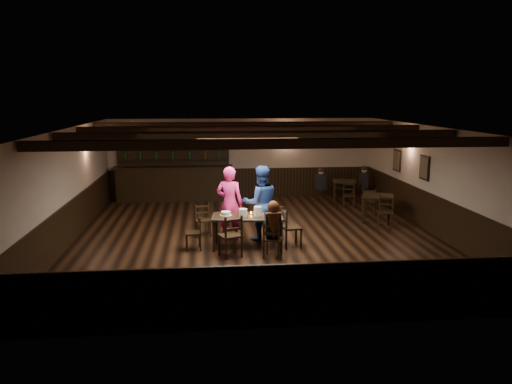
{
  "coord_description": "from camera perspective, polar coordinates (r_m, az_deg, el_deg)",
  "views": [
    {
      "loc": [
        -1.25,
        -11.95,
        3.46
      ],
      "look_at": [
        -0.01,
        0.2,
        1.09
      ],
      "focal_mm": 35.0,
      "sensor_mm": 36.0,
      "label": 1
    }
  ],
  "objects": [
    {
      "name": "chair_end_right",
      "position": [
        11.52,
        3.68,
        -3.71
      ],
      "size": [
        0.47,
        0.49,
        0.93
      ],
      "color": "black",
      "rests_on": "ground"
    },
    {
      "name": "dining_table",
      "position": [
        11.44,
        -0.99,
        -3.13
      ],
      "size": [
        1.68,
        0.97,
        0.75
      ],
      "color": "black",
      "rests_on": "ground"
    },
    {
      "name": "bg_patron_right",
      "position": [
        16.8,
        12.22,
        1.69
      ],
      "size": [
        0.23,
        0.36,
        0.72
      ],
      "color": "black",
      "rests_on": "ground"
    },
    {
      "name": "chair_near_right",
      "position": [
        10.75,
        1.85,
        -5.17
      ],
      "size": [
        0.48,
        0.47,
        0.81
      ],
      "color": "black",
      "rests_on": "ground"
    },
    {
      "name": "chair_far_pushed",
      "position": [
        12.55,
        -6.11,
        -2.87
      ],
      "size": [
        0.42,
        0.41,
        0.81
      ],
      "color": "black",
      "rests_on": "ground"
    },
    {
      "name": "room_shell",
      "position": [
        12.17,
        0.17,
        2.87
      ],
      "size": [
        9.02,
        10.02,
        2.71
      ],
      "color": "beige",
      "rests_on": "ground"
    },
    {
      "name": "ground",
      "position": [
        12.5,
        0.14,
        -5.1
      ],
      "size": [
        10.0,
        10.0,
        0.0
      ],
      "primitive_type": "plane",
      "color": "black",
      "rests_on": "ground"
    },
    {
      "name": "chair_end_left",
      "position": [
        11.43,
        -6.87,
        -4.31
      ],
      "size": [
        0.39,
        0.4,
        0.79
      ],
      "color": "black",
      "rests_on": "ground"
    },
    {
      "name": "salt_shaker",
      "position": [
        11.31,
        0.78,
        -2.66
      ],
      "size": [
        0.04,
        0.04,
        0.09
      ],
      "primitive_type": "cylinder",
      "color": "silver",
      "rests_on": "dining_table"
    },
    {
      "name": "tea_light",
      "position": [
        11.55,
        -0.59,
        -2.47
      ],
      "size": [
        0.05,
        0.05,
        0.06
      ],
      "color": "#A5A8AD",
      "rests_on": "dining_table"
    },
    {
      "name": "plate_stack_b",
      "position": [
        11.42,
        0.21,
        -2.19
      ],
      "size": [
        0.18,
        0.18,
        0.21
      ],
      "primitive_type": "cylinder",
      "color": "white",
      "rests_on": "dining_table"
    },
    {
      "name": "woman_pink",
      "position": [
        12.04,
        -3.04,
        -1.31
      ],
      "size": [
        0.76,
        0.62,
        1.8
      ],
      "primitive_type": "imported",
      "rotation": [
        0.0,
        0.0,
        2.81
      ],
      "color": "#FF318C",
      "rests_on": "ground"
    },
    {
      "name": "cake",
      "position": [
        11.49,
        -3.48,
        -2.48
      ],
      "size": [
        0.28,
        0.28,
        0.09
      ],
      "color": "white",
      "rests_on": "dining_table"
    },
    {
      "name": "menu_blue",
      "position": [
        11.54,
        1.67,
        -2.6
      ],
      "size": [
        0.37,
        0.35,
        0.0
      ],
      "primitive_type": "cube",
      "rotation": [
        0.0,
        0.0,
        -0.63
      ],
      "color": "#101450",
      "rests_on": "dining_table"
    },
    {
      "name": "back_table_a",
      "position": [
        14.2,
        13.7,
        -0.77
      ],
      "size": [
        1.06,
        1.06,
        0.75
      ],
      "color": "black",
      "rests_on": "ground"
    },
    {
      "name": "drink_glass",
      "position": [
        11.49,
        0.53,
        -2.36
      ],
      "size": [
        0.07,
        0.07,
        0.12
      ],
      "primitive_type": "cylinder",
      "color": "silver",
      "rests_on": "dining_table"
    },
    {
      "name": "menu_red",
      "position": [
        11.29,
        1.69,
        -2.9
      ],
      "size": [
        0.3,
        0.23,
        0.0
      ],
      "primitive_type": "cube",
      "rotation": [
        0.0,
        0.0,
        0.2
      ],
      "color": "maroon",
      "rests_on": "dining_table"
    },
    {
      "name": "plate_stack_a",
      "position": [
        11.34,
        -1.49,
        -2.38
      ],
      "size": [
        0.19,
        0.19,
        0.18
      ],
      "primitive_type": "cylinder",
      "color": "white",
      "rests_on": "dining_table"
    },
    {
      "name": "bar_counter",
      "position": [
        16.92,
        -9.37,
        1.52
      ],
      "size": [
        3.92,
        0.7,
        2.2
      ],
      "color": "black",
      "rests_on": "ground"
    },
    {
      "name": "bg_patron_left",
      "position": [
        16.32,
        7.43,
        1.53
      ],
      "size": [
        0.29,
        0.38,
        0.69
      ],
      "color": "black",
      "rests_on": "ground"
    },
    {
      "name": "pepper_shaker",
      "position": [
        11.34,
        0.9,
        -2.6
      ],
      "size": [
        0.04,
        0.04,
        0.09
      ],
      "primitive_type": "cylinder",
      "color": "#A5A8AD",
      "rests_on": "dining_table"
    },
    {
      "name": "back_table_b",
      "position": [
        16.43,
        10.02,
        0.92
      ],
      "size": [
        0.88,
        0.88,
        0.75
      ],
      "color": "black",
      "rests_on": "ground"
    },
    {
      "name": "chair_near_left",
      "position": [
        10.78,
        -2.78,
        -4.71
      ],
      "size": [
        0.56,
        0.55,
        0.94
      ],
      "color": "black",
      "rests_on": "ground"
    },
    {
      "name": "seated_person",
      "position": [
        10.7,
        1.97,
        -3.25
      ],
      "size": [
        0.34,
        0.51,
        0.82
      ],
      "color": "black",
      "rests_on": "ground"
    },
    {
      "name": "man_blue",
      "position": [
        12.0,
        0.53,
        -1.29
      ],
      "size": [
        0.96,
        0.79,
        1.82
      ],
      "primitive_type": "imported",
      "rotation": [
        0.0,
        0.0,
        3.26
      ],
      "color": "navy",
      "rests_on": "ground"
    }
  ]
}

